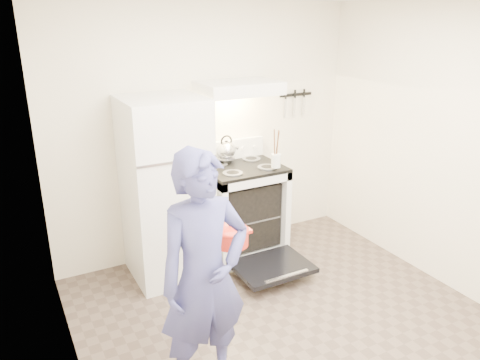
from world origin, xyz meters
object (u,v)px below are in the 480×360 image
object	(u,v)px
person	(204,278)
dutch_oven	(231,237)
stove_body	(242,212)
tea_kettle	(226,149)
refrigerator	(166,190)

from	to	relation	value
person	dutch_oven	size ratio (longest dim) A/B	5.28
stove_body	tea_kettle	distance (m)	0.66
tea_kettle	person	distance (m)	2.03
tea_kettle	dutch_oven	distance (m)	1.61
stove_body	person	world-z (taller)	person
dutch_oven	person	bearing A→B (deg)	-138.91
tea_kettle	person	bearing A→B (deg)	-120.43
refrigerator	dutch_oven	size ratio (longest dim) A/B	5.41
person	stove_body	bearing A→B (deg)	51.67
refrigerator	tea_kettle	xyz separation A→B (m)	(0.73, 0.22, 0.24)
tea_kettle	person	size ratio (longest dim) A/B	0.17
refrigerator	stove_body	world-z (taller)	refrigerator
dutch_oven	refrigerator	bearing A→B (deg)	92.26
stove_body	tea_kettle	world-z (taller)	tea_kettle
tea_kettle	person	world-z (taller)	person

